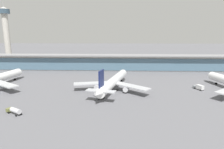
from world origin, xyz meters
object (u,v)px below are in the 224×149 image
at_px(airliner_centre_stand, 113,82).
at_px(control_tower, 6,31).
at_px(service_truck_on_taxiway_grey, 100,98).
at_px(service_truck_mid_apron_grey, 199,87).
at_px(service_truck_under_wing_olive, 14,110).

xyz_separation_m(airliner_centre_stand, control_tower, (-125.29, 101.35, 32.26)).
height_order(airliner_centre_stand, service_truck_on_taxiway_grey, airliner_centre_stand).
bearing_deg(service_truck_mid_apron_grey, service_truck_on_taxiway_grey, -161.36).
bearing_deg(service_truck_on_taxiway_grey, control_tower, 134.99).
distance_m(airliner_centre_stand, service_truck_on_taxiway_grey, 19.29).
height_order(service_truck_mid_apron_grey, control_tower, control_tower).
relative_size(airliner_centre_stand, service_truck_on_taxiway_grey, 10.03).
height_order(airliner_centre_stand, service_truck_under_wing_olive, airliner_centre_stand).
xyz_separation_m(service_truck_under_wing_olive, control_tower, (-83.74, 140.16, 35.76)).
xyz_separation_m(service_truck_under_wing_olive, service_truck_mid_apron_grey, (95.18, 41.31, -0.02)).
bearing_deg(airliner_centre_stand, service_truck_under_wing_olive, -136.95).
bearing_deg(service_truck_under_wing_olive, airliner_centre_stand, 43.05).
bearing_deg(airliner_centre_stand, control_tower, 141.03).
bearing_deg(service_truck_under_wing_olive, service_truck_on_taxiway_grey, 30.89).
bearing_deg(service_truck_mid_apron_grey, control_tower, 151.08).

